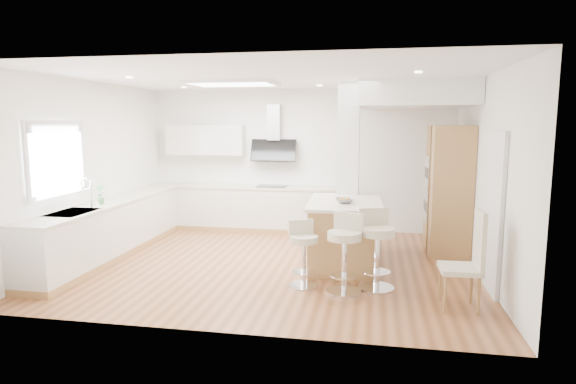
% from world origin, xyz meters
% --- Properties ---
extents(ground, '(6.00, 6.00, 0.00)m').
position_xyz_m(ground, '(0.00, 0.00, 0.00)').
color(ground, '#A2643C').
rests_on(ground, ground).
extents(ceiling, '(6.00, 5.00, 0.02)m').
position_xyz_m(ceiling, '(0.00, 0.00, 0.00)').
color(ceiling, white).
rests_on(ceiling, ground).
extents(wall_back, '(6.00, 0.04, 2.80)m').
position_xyz_m(wall_back, '(0.00, 2.50, 1.40)').
color(wall_back, white).
rests_on(wall_back, ground).
extents(wall_left, '(0.04, 5.00, 2.80)m').
position_xyz_m(wall_left, '(-3.00, 0.00, 1.40)').
color(wall_left, white).
rests_on(wall_left, ground).
extents(wall_right, '(0.04, 5.00, 2.80)m').
position_xyz_m(wall_right, '(3.00, 0.00, 1.40)').
color(wall_right, white).
rests_on(wall_right, ground).
extents(skylight, '(4.10, 2.10, 0.06)m').
position_xyz_m(skylight, '(-0.79, 0.60, 2.77)').
color(skylight, white).
rests_on(skylight, ground).
extents(window_left, '(0.06, 1.28, 1.07)m').
position_xyz_m(window_left, '(-2.96, -0.90, 1.69)').
color(window_left, white).
rests_on(window_left, ground).
extents(doorway_right, '(0.05, 1.00, 2.10)m').
position_xyz_m(doorway_right, '(2.97, -0.60, 1.00)').
color(doorway_right, '#4D463C').
rests_on(doorway_right, ground).
extents(counter_left, '(0.63, 4.50, 1.35)m').
position_xyz_m(counter_left, '(-2.70, 0.23, 0.46)').
color(counter_left, tan).
rests_on(counter_left, ground).
extents(counter_back, '(3.62, 0.63, 2.50)m').
position_xyz_m(counter_back, '(-0.91, 2.22, 0.70)').
color(counter_back, tan).
rests_on(counter_back, ground).
extents(pillar, '(0.35, 0.35, 2.80)m').
position_xyz_m(pillar, '(1.05, 0.95, 1.40)').
color(pillar, white).
rests_on(pillar, ground).
extents(soffit, '(1.78, 2.20, 0.40)m').
position_xyz_m(soffit, '(2.10, 1.40, 2.60)').
color(soffit, white).
rests_on(soffit, ground).
extents(oven_column, '(0.63, 1.21, 2.10)m').
position_xyz_m(oven_column, '(2.68, 1.23, 1.05)').
color(oven_column, tan).
rests_on(oven_column, ground).
extents(peninsula, '(1.14, 1.66, 1.06)m').
position_xyz_m(peninsula, '(1.06, 0.12, 0.50)').
color(peninsula, tan).
rests_on(peninsula, ground).
extents(bar_stool_a, '(0.52, 0.52, 0.87)m').
position_xyz_m(bar_stool_a, '(0.58, -0.94, 0.49)').
color(bar_stool_a, silver).
rests_on(bar_stool_a, ground).
extents(bar_stool_b, '(0.55, 0.55, 1.01)m').
position_xyz_m(bar_stool_b, '(1.13, -1.07, 0.57)').
color(bar_stool_b, silver).
rests_on(bar_stool_b, ground).
extents(bar_stool_c, '(0.60, 0.60, 1.04)m').
position_xyz_m(bar_stool_c, '(1.53, -0.87, 0.59)').
color(bar_stool_c, silver).
rests_on(bar_stool_c, ground).
extents(dining_chair, '(0.46, 0.46, 1.17)m').
position_xyz_m(dining_chair, '(2.58, -1.37, 0.62)').
color(dining_chair, beige).
rests_on(dining_chair, ground).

